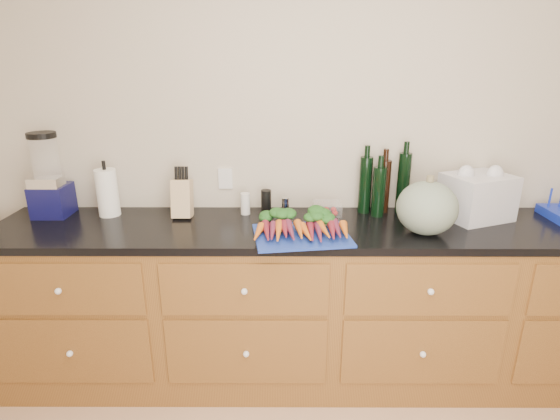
{
  "coord_description": "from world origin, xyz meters",
  "views": [
    {
      "loc": [
        -0.27,
        -0.88,
        1.77
      ],
      "look_at": [
        -0.28,
        1.2,
        1.06
      ],
      "focal_mm": 28.0,
      "sensor_mm": 36.0,
      "label": 1
    }
  ],
  "objects_px": {
    "blender_appliance": "(49,180)",
    "paper_towel": "(107,193)",
    "cutting_board": "(302,235)",
    "knife_block": "(182,198)",
    "tomato_box": "(327,209)",
    "squash": "(427,208)",
    "carrots": "(301,227)"
  },
  "relations": [
    {
      "from": "blender_appliance",
      "to": "paper_towel",
      "type": "bearing_deg",
      "value": 0.47
    },
    {
      "from": "cutting_board",
      "to": "knife_block",
      "type": "bearing_deg",
      "value": 155.38
    },
    {
      "from": "cutting_board",
      "to": "knife_block",
      "type": "distance_m",
      "value": 0.73
    },
    {
      "from": "paper_towel",
      "to": "tomato_box",
      "type": "distance_m",
      "value": 1.24
    },
    {
      "from": "tomato_box",
      "to": "knife_block",
      "type": "bearing_deg",
      "value": -177.89
    },
    {
      "from": "squash",
      "to": "blender_appliance",
      "type": "bearing_deg",
      "value": 172.43
    },
    {
      "from": "carrots",
      "to": "knife_block",
      "type": "bearing_deg",
      "value": 158.1
    },
    {
      "from": "cutting_board",
      "to": "tomato_box",
      "type": "xyz_separation_m",
      "value": [
        0.16,
        0.33,
        0.03
      ]
    },
    {
      "from": "carrots",
      "to": "tomato_box",
      "type": "xyz_separation_m",
      "value": [
        0.16,
        0.29,
        -0.0
      ]
    },
    {
      "from": "paper_towel",
      "to": "blender_appliance",
      "type": "bearing_deg",
      "value": -179.53
    },
    {
      "from": "cutting_board",
      "to": "tomato_box",
      "type": "height_order",
      "value": "tomato_box"
    },
    {
      "from": "paper_towel",
      "to": "knife_block",
      "type": "relative_size",
      "value": 1.26
    },
    {
      "from": "carrots",
      "to": "blender_appliance",
      "type": "distance_m",
      "value": 1.43
    },
    {
      "from": "cutting_board",
      "to": "knife_block",
      "type": "height_order",
      "value": "knife_block"
    },
    {
      "from": "cutting_board",
      "to": "carrots",
      "type": "bearing_deg",
      "value": 90.0
    },
    {
      "from": "paper_towel",
      "to": "cutting_board",
      "type": "bearing_deg",
      "value": -16.53
    },
    {
      "from": "knife_block",
      "to": "squash",
      "type": "bearing_deg",
      "value": -11.07
    },
    {
      "from": "squash",
      "to": "paper_towel",
      "type": "xyz_separation_m",
      "value": [
        -1.71,
        0.27,
        -0.0
      ]
    },
    {
      "from": "carrots",
      "to": "squash",
      "type": "height_order",
      "value": "squash"
    },
    {
      "from": "blender_appliance",
      "to": "knife_block",
      "type": "xyz_separation_m",
      "value": [
        0.74,
        -0.02,
        -0.1
      ]
    },
    {
      "from": "cutting_board",
      "to": "knife_block",
      "type": "xyz_separation_m",
      "value": [
        -0.65,
        0.3,
        0.1
      ]
    },
    {
      "from": "carrots",
      "to": "blender_appliance",
      "type": "height_order",
      "value": "blender_appliance"
    },
    {
      "from": "squash",
      "to": "tomato_box",
      "type": "xyz_separation_m",
      "value": [
        -0.47,
        0.28,
        -0.1
      ]
    },
    {
      "from": "blender_appliance",
      "to": "squash",
      "type": "bearing_deg",
      "value": -7.57
    },
    {
      "from": "knife_block",
      "to": "tomato_box",
      "type": "bearing_deg",
      "value": 2.11
    },
    {
      "from": "cutting_board",
      "to": "squash",
      "type": "xyz_separation_m",
      "value": [
        0.63,
        0.05,
        0.13
      ]
    },
    {
      "from": "cutting_board",
      "to": "squash",
      "type": "distance_m",
      "value": 0.64
    },
    {
      "from": "tomato_box",
      "to": "blender_appliance",
      "type": "bearing_deg",
      "value": -179.54
    },
    {
      "from": "carrots",
      "to": "tomato_box",
      "type": "bearing_deg",
      "value": 61.46
    },
    {
      "from": "knife_block",
      "to": "cutting_board",
      "type": "bearing_deg",
      "value": -24.62
    },
    {
      "from": "cutting_board",
      "to": "squash",
      "type": "bearing_deg",
      "value": 4.43
    },
    {
      "from": "blender_appliance",
      "to": "knife_block",
      "type": "relative_size",
      "value": 2.23
    }
  ]
}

